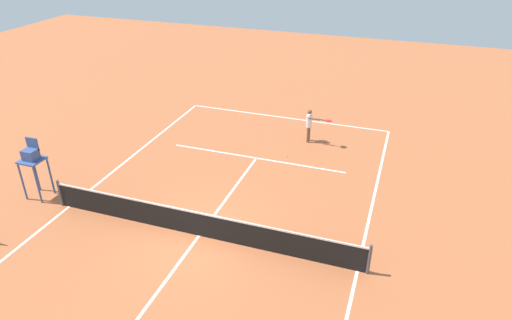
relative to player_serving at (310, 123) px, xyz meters
name	(u,v)px	position (x,y,z in m)	size (l,w,h in m)	color
ground_plane	(199,235)	(1.83, 8.35, -0.96)	(60.00, 60.00, 0.00)	#B76038
court_lines	(199,235)	(1.83, 8.35, -0.96)	(10.77, 21.61, 0.01)	white
tennis_net	(198,224)	(1.83, 8.35, -0.46)	(11.37, 0.10, 1.07)	#4C4C51
player_serving	(310,123)	(0.00, 0.00, 0.00)	(1.24, 0.57, 1.62)	brown
tennis_ball	(287,156)	(0.59, 1.81, -0.92)	(0.07, 0.07, 0.07)	#CCE033
umpire_chair	(32,159)	(8.68, 8.09, 0.65)	(0.80, 0.80, 2.41)	#38518C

